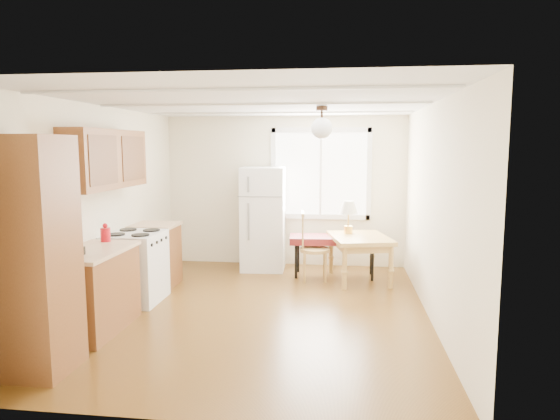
% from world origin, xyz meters
% --- Properties ---
extents(room_shell, '(4.60, 5.60, 2.62)m').
position_xyz_m(room_shell, '(0.00, 0.00, 1.25)').
color(room_shell, '#4C2E0F').
rests_on(room_shell, ground).
extents(kitchen_run, '(0.65, 3.40, 2.20)m').
position_xyz_m(kitchen_run, '(-1.72, -0.63, 0.84)').
color(kitchen_run, brown).
rests_on(kitchen_run, ground).
extents(window_unit, '(1.64, 0.05, 1.51)m').
position_xyz_m(window_unit, '(0.60, 2.47, 1.55)').
color(window_unit, white).
rests_on(window_unit, room_shell).
extents(pendant_light, '(0.26, 0.26, 0.40)m').
position_xyz_m(pendant_light, '(0.70, 0.40, 2.24)').
color(pendant_light, black).
rests_on(pendant_light, room_shell).
extents(refrigerator, '(0.72, 0.73, 1.67)m').
position_xyz_m(refrigerator, '(-0.31, 2.12, 0.83)').
color(refrigerator, white).
rests_on(refrigerator, ground).
extents(bench, '(1.40, 0.61, 0.63)m').
position_xyz_m(bench, '(0.85, 1.77, 0.56)').
color(bench, maroon).
rests_on(bench, ground).
extents(dining_table, '(1.03, 1.23, 0.67)m').
position_xyz_m(dining_table, '(1.23, 1.60, 0.57)').
color(dining_table, '#B98F47').
rests_on(dining_table, ground).
extents(chair, '(0.46, 0.45, 1.02)m').
position_xyz_m(chair, '(0.47, 1.52, 0.59)').
color(chair, '#B98F47').
rests_on(chair, ground).
extents(table_lamp, '(0.29, 0.29, 0.50)m').
position_xyz_m(table_lamp, '(1.06, 1.83, 1.04)').
color(table_lamp, gold).
rests_on(table_lamp, dining_table).
extents(coffee_maker, '(0.22, 0.26, 0.37)m').
position_xyz_m(coffee_maker, '(-1.72, -1.21, 1.04)').
color(coffee_maker, black).
rests_on(coffee_maker, kitchen_run).
extents(kettle, '(0.11, 0.11, 0.22)m').
position_xyz_m(kettle, '(-1.76, -0.40, 0.99)').
color(kettle, red).
rests_on(kettle, kitchen_run).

